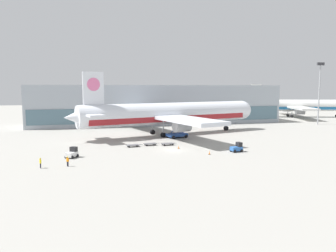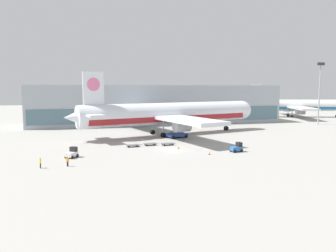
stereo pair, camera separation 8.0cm
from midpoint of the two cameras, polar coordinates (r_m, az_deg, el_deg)
ground_plane at (r=69.14m, az=0.74°, el=-4.28°), size 400.00×400.00×0.00m
terminal_building at (r=121.13m, az=-1.75°, el=3.78°), size 90.00×18.20×14.00m
light_mast at (r=129.05m, az=24.91°, el=5.93°), size 2.80×0.50×22.00m
airplane_main at (r=90.88m, az=0.10°, el=2.08°), size 56.91×48.45×17.00m
airplane_distant at (r=157.72m, az=21.55°, el=3.29°), size 48.96×41.84×14.74m
scissor_lift_loader at (r=86.24m, az=1.59°, el=-0.68°), size 5.79×4.47×5.54m
baggage_tug_foreground at (r=68.95m, az=11.96°, el=-3.72°), size 2.61×1.90×2.00m
baggage_tug_mid at (r=64.63m, az=-16.32°, el=-4.54°), size 2.60×2.81×2.00m
baggage_dolly_lead at (r=73.59m, az=-6.11°, el=-3.34°), size 3.77×1.81×0.48m
baggage_dolly_second at (r=75.14m, az=-3.09°, el=-3.10°), size 3.77×1.81×0.48m
baggage_dolly_third at (r=75.26m, az=-0.04°, el=-3.08°), size 3.77×1.81×0.48m
ground_crew_near at (r=57.70m, az=-17.06°, el=-5.75°), size 0.44×0.42×1.74m
ground_crew_far at (r=57.94m, az=-21.32°, el=-5.88°), size 0.34×0.54×1.73m
traffic_cone_near at (r=65.51m, az=7.27°, el=-4.62°), size 0.40×0.40×0.77m
traffic_cone_far at (r=71.05m, az=1.90°, el=-3.69°), size 0.40×0.40×0.73m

